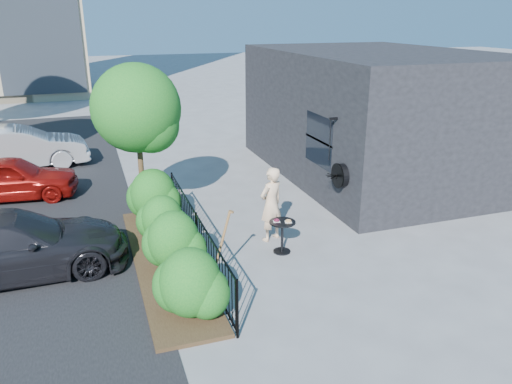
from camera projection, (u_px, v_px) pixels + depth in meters
name	position (u px, v px, depth m)	size (l,w,h in m)	color
ground	(262.00, 249.00, 11.42)	(120.00, 120.00, 0.00)	gray
shop_building	(374.00, 113.00, 16.43)	(6.22, 9.00, 4.00)	black
fence	(197.00, 236.00, 10.77)	(0.05, 6.05, 1.10)	black
planting_bed	(166.00, 262.00, 10.73)	(1.30, 6.00, 0.08)	#382616
shrubs	(168.00, 232.00, 10.63)	(1.10, 5.60, 1.24)	#16631E
patio_tree	(140.00, 114.00, 12.26)	(2.20, 2.20, 3.94)	#3F2B19
cafe_table	(282.00, 231.00, 11.11)	(0.59, 0.59, 0.79)	black
woman	(271.00, 204.00, 11.62)	(0.65, 0.43, 1.79)	beige
shovel	(220.00, 250.00, 9.89)	(0.51, 0.20, 1.51)	brown
car_red	(9.00, 178.00, 14.32)	(1.50, 3.72, 1.27)	maroon
car_silver	(19.00, 148.00, 17.13)	(1.56, 4.48, 1.48)	#B4B4B9
car_darkgrey	(8.00, 245.00, 10.04)	(1.90, 4.67, 1.35)	black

